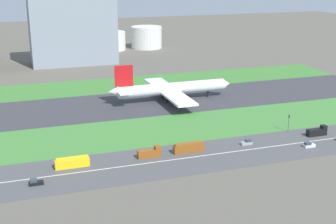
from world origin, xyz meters
TOP-DOWN VIEW (x-y plane):
  - ground_plane at (0.00, 0.00)m, footprint 800.00×800.00m
  - runway at (0.00, 0.00)m, footprint 280.00×46.00m
  - grass_median_north at (0.00, 41.00)m, footprint 280.00×36.00m
  - grass_median_south at (0.00, -41.00)m, footprint 280.00×36.00m
  - highway at (0.00, -73.00)m, footprint 280.00×28.00m
  - highway_centerline at (0.00, -73.00)m, footprint 266.00×0.50m
  - airliner at (22.87, 0.00)m, footprint 65.00×56.00m
  - bus_1 at (7.20, -68.00)m, footprint 11.60×2.50m
  - bus_0 at (-35.20, -68.00)m, footprint 11.60×2.50m
  - truck_1 at (62.75, -68.00)m, footprint 8.40×2.50m
  - car_2 at (-47.95, -78.00)m, footprint 4.40×1.80m
  - car_1 at (31.11, -68.00)m, footprint 4.40×1.80m
  - car_3 at (52.02, -78.00)m, footprint 4.40×1.80m
  - truck_2 at (-7.73, -68.00)m, footprint 8.40×2.50m
  - traffic_light at (54.39, -60.01)m, footprint 0.36×0.50m
  - hangar_building at (-9.21, 114.00)m, footprint 57.76×29.94m
  - fuel_tank_west at (26.71, 159.00)m, footprint 23.92×23.92m
  - fuel_tank_centre at (57.07, 159.00)m, footprint 25.26×25.26m

SIDE VIEW (x-z plane):
  - ground_plane at x=0.00m, z-range 0.00..0.00m
  - runway at x=0.00m, z-range 0.00..0.10m
  - grass_median_north at x=0.00m, z-range 0.00..0.10m
  - grass_median_south at x=0.00m, z-range 0.00..0.10m
  - highway at x=0.00m, z-range 0.00..0.10m
  - highway_centerline at x=0.00m, z-range 0.10..0.11m
  - car_2 at x=-47.95m, z-range -0.08..1.92m
  - car_1 at x=31.11m, z-range -0.08..1.92m
  - car_3 at x=52.02m, z-range -0.08..1.92m
  - truck_1 at x=62.75m, z-range -0.33..3.67m
  - truck_2 at x=-7.73m, z-range -0.33..3.67m
  - bus_1 at x=7.20m, z-range 0.07..3.57m
  - bus_0 at x=-35.20m, z-range 0.07..3.57m
  - traffic_light at x=54.39m, z-range 0.69..7.89m
  - airliner at x=22.87m, z-range -3.62..16.08m
  - fuel_tank_west at x=26.71m, z-range 0.00..14.89m
  - fuel_tank_centre at x=57.07m, z-range 0.00..17.86m
  - hangar_building at x=-9.21m, z-range 0.00..49.13m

